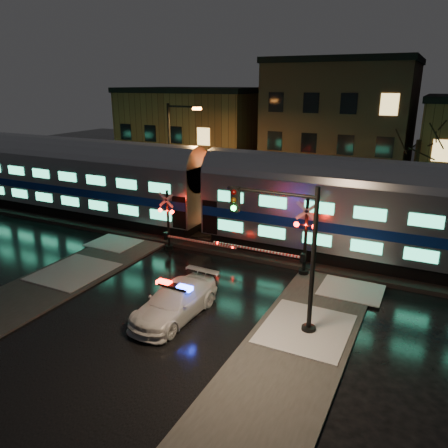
% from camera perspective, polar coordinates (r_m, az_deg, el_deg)
% --- Properties ---
extents(ground, '(120.00, 120.00, 0.00)m').
position_cam_1_polar(ground, '(23.81, -2.55, -6.73)').
color(ground, black).
rests_on(ground, ground).
extents(ballast, '(90.00, 4.20, 0.24)m').
position_cam_1_polar(ballast, '(27.90, 2.42, -2.67)').
color(ballast, black).
rests_on(ballast, ground).
extents(sidewalk_left, '(4.00, 20.00, 0.12)m').
position_cam_1_polar(sidewalk_left, '(23.55, -24.19, -8.54)').
color(sidewalk_left, '#2D2D2D').
rests_on(sidewalk_left, ground).
extents(sidewalk_right, '(4.00, 20.00, 0.12)m').
position_cam_1_polar(sidewalk_right, '(16.73, 7.59, -18.40)').
color(sidewalk_right, '#2D2D2D').
rests_on(sidewalk_right, ground).
extents(building_left, '(14.00, 10.00, 9.00)m').
position_cam_1_polar(building_left, '(47.50, -3.56, 11.34)').
color(building_left, brown).
rests_on(building_left, ground).
extents(building_mid, '(12.00, 11.00, 11.50)m').
position_cam_1_polar(building_mid, '(42.46, 15.00, 11.70)').
color(building_mid, brown).
rests_on(building_mid, ground).
extents(train, '(51.00, 3.12, 5.92)m').
position_cam_1_polar(train, '(28.05, -2.41, 4.43)').
color(train, black).
rests_on(train, ballast).
extents(police_car, '(2.24, 5.09, 1.62)m').
position_cam_1_polar(police_car, '(19.67, -6.43, -10.06)').
color(police_car, silver).
rests_on(police_car, ground).
extents(crossing_signal_right, '(6.06, 0.67, 4.29)m').
position_cam_1_polar(crossing_signal_right, '(23.52, 9.68, -2.61)').
color(crossing_signal_right, black).
rests_on(crossing_signal_right, ground).
extents(crossing_signal_left, '(5.37, 0.64, 3.80)m').
position_cam_1_polar(crossing_signal_left, '(26.76, -6.75, -0.41)').
color(crossing_signal_left, black).
rests_on(crossing_signal_left, ground).
extents(traffic_light, '(4.04, 0.72, 6.24)m').
position_cam_1_polar(traffic_light, '(17.78, 8.49, -4.10)').
color(traffic_light, black).
rests_on(traffic_light, ground).
extents(streetlight, '(2.85, 0.30, 8.52)m').
position_cam_1_polar(streetlight, '(33.66, -6.67, 9.24)').
color(streetlight, black).
rests_on(streetlight, ground).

